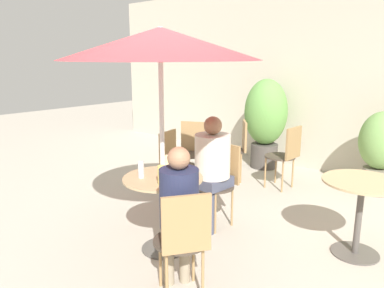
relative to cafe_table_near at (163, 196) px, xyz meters
name	(u,v)px	position (x,y,z in m)	size (l,w,h in m)	color
ground_plane	(162,258)	(0.11, -0.14, -0.55)	(20.00, 20.00, 0.00)	#B2A899
storefront_wall	(335,78)	(0.11, 3.50, 0.95)	(10.00, 0.06, 3.00)	beige
cafe_table_near	(163,196)	(0.00, 0.00, 0.00)	(0.75, 0.75, 0.74)	#514C47
cafe_table_far	(360,201)	(1.40, 1.18, -0.01)	(0.71, 0.71, 0.74)	#514C47
bistro_chair_0	(183,236)	(0.70, -0.44, 0.00)	(0.49, 0.48, 0.90)	#42382D
bistro_chair_1	(221,177)	(0.03, 0.83, 0.00)	(0.43, 0.43, 0.90)	#42382D
bistro_chair_2	(174,159)	(-0.85, 0.97, 0.00)	(0.46, 0.44, 0.90)	#42382D
bistro_chair_3	(286,152)	(0.01, 2.30, 0.00)	(0.43, 0.43, 0.90)	#42382D
bistro_chair_4	(191,147)	(-1.13, 1.60, 0.00)	(0.47, 0.48, 0.90)	#42382D
bistro_chair_5	(238,145)	(-0.72, 2.16, 0.00)	(0.49, 0.49, 0.90)	#42382D
seated_person_0	(179,207)	(0.57, -0.36, 0.17)	(0.38, 0.37, 1.20)	gray
seated_person_1	(211,164)	(0.03, 0.67, 0.18)	(0.38, 0.39, 1.23)	#42475B
beer_glass_0	(141,169)	(-0.14, -0.15, 0.27)	(0.06, 0.06, 0.16)	silver
beer_glass_1	(161,175)	(0.14, -0.14, 0.28)	(0.07, 0.07, 0.18)	#DBC65B
beer_glass_2	(184,167)	(0.12, 0.16, 0.28)	(0.07, 0.07, 0.18)	beige
beer_glass_3	(166,163)	(-0.12, 0.16, 0.27)	(0.06, 0.06, 0.16)	beige
potted_plant_0	(266,118)	(-0.79, 3.02, 0.29)	(0.70, 0.70, 1.48)	#47423D
potted_plant_1	(381,147)	(1.01, 3.03, 0.09)	(0.58, 0.58, 1.13)	slate
umbrella	(160,44)	(0.00, 0.00, 1.40)	(1.76, 1.76, 2.09)	silver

